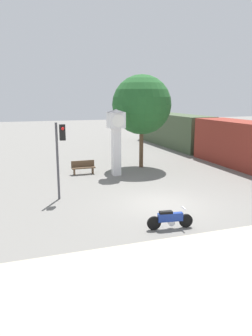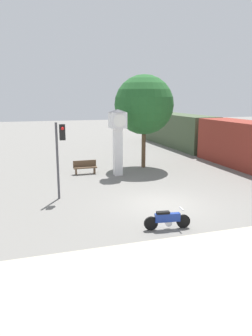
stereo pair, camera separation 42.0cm
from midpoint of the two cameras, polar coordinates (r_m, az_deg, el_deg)
ground_plane at (r=16.40m, az=6.95°, el=-6.29°), size 120.00×120.00×0.00m
motorcycle at (r=13.37m, az=8.10°, el=-8.86°), size 1.90×0.46×0.84m
clock_tower at (r=21.75m, az=-0.90°, el=6.32°), size 1.22×1.22×4.41m
freight_train at (r=30.31m, az=14.83°, el=5.26°), size 2.80×25.81×3.40m
traffic_light at (r=16.91m, az=-10.74°, el=3.68°), size 0.50×0.35×3.96m
street_tree at (r=24.26m, az=3.67°, el=10.92°), size 4.31×4.31×6.79m
bench at (r=22.65m, az=-6.62°, el=0.21°), size 1.60×0.44×0.92m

